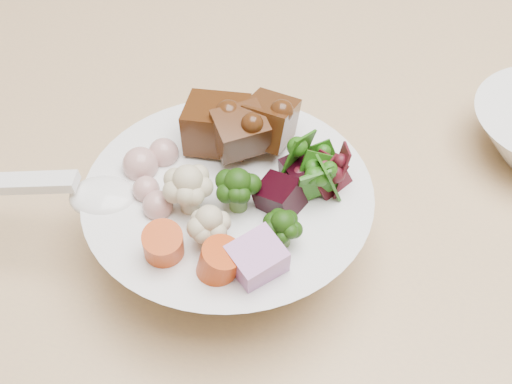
# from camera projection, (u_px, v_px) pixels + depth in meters

# --- Properties ---
(food_bowl) EXTENTS (0.24, 0.24, 0.13)m
(food_bowl) POSITION_uv_depth(u_px,v_px,m) (231.00, 214.00, 0.62)
(food_bowl) COLOR white
(food_bowl) RESTS_ON dining_table
(soup_spoon) EXTENTS (0.16, 0.05, 0.03)m
(soup_spoon) POSITION_uv_depth(u_px,v_px,m) (80.00, 193.00, 0.59)
(soup_spoon) COLOR white
(soup_spoon) RESTS_ON food_bowl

